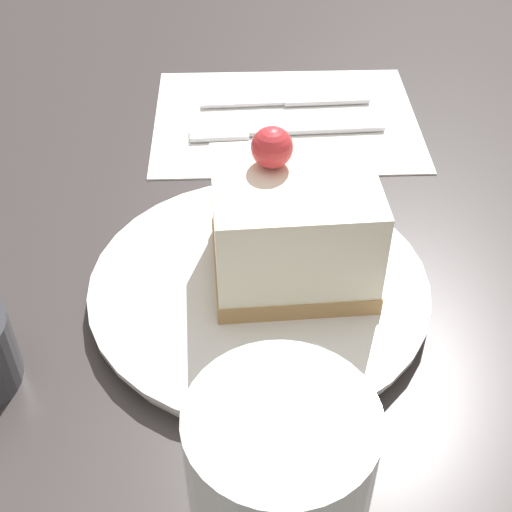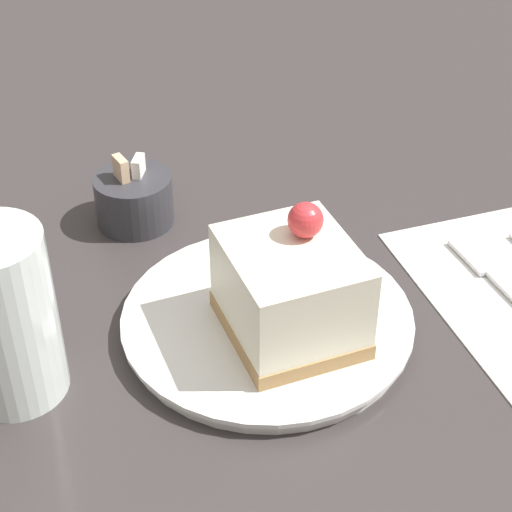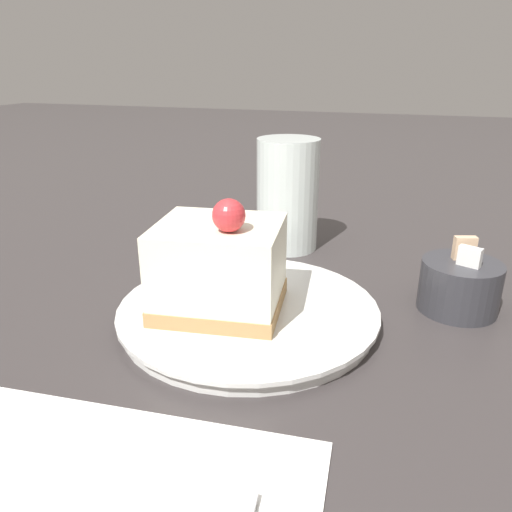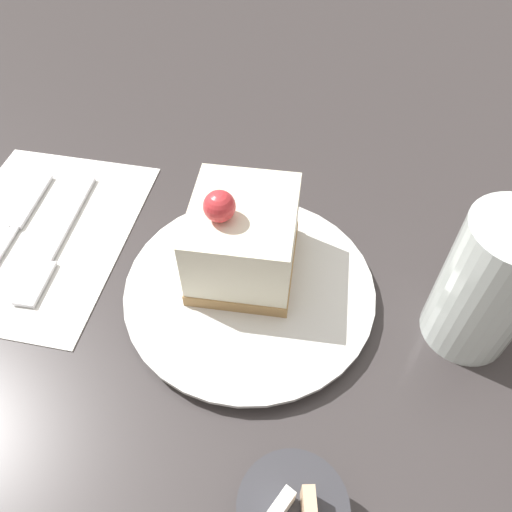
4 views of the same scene
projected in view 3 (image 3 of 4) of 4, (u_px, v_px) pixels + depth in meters
The scene contains 6 objects.
ground_plane at pixel (262, 345), 0.42m from camera, with size 4.00×4.00×0.00m, color #383333.
plate at pixel (248, 312), 0.45m from camera, with size 0.24×0.24×0.01m.
cake_slice at pixel (220, 266), 0.43m from camera, with size 0.11×0.12×0.11m.
fork at pixel (122, 490), 0.27m from camera, with size 0.04×0.18×0.00m.
sugar_bowl at pixel (460, 285), 0.47m from camera, with size 0.07×0.07×0.07m.
drinking_glass at pixel (288, 195), 0.61m from camera, with size 0.08×0.08×0.14m.
Camera 3 is at (0.34, 0.11, 0.22)m, focal length 35.00 mm.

